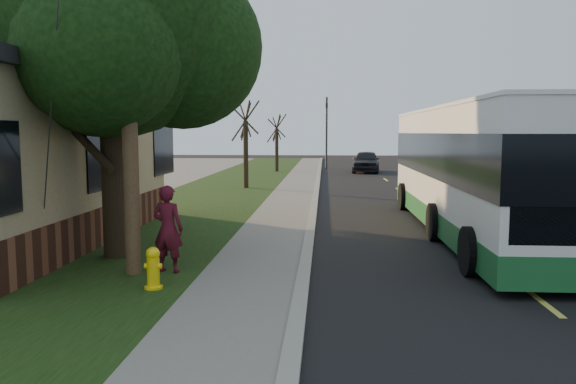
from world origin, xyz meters
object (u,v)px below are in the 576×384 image
(transit_bus, at_px, (478,167))
(skateboarder, at_px, (168,229))
(utility_pole, at_px, (126,33))
(bare_tree_far, at_px, (277,144))
(dumpster, at_px, (37,193))
(distant_car, at_px, (366,161))
(leafy_tree, at_px, (113,22))
(bare_tree_near, at_px, (246,146))
(fire_hydrant, at_px, (153,268))
(traffic_signal, at_px, (327,128))

(transit_bus, xyz_separation_m, skateboarder, (-7.24, -5.01, -0.93))
(utility_pole, distance_m, skateboarder, 3.77)
(bare_tree_far, distance_m, transit_bus, 24.99)
(bare_tree_far, height_order, dumpster, bare_tree_far)
(distant_car, bearing_deg, leafy_tree, -99.07)
(skateboarder, bearing_deg, bare_tree_near, -74.78)
(distant_car, bearing_deg, skateboarder, -95.51)
(bare_tree_near, xyz_separation_m, distant_car, (6.79, 12.31, -1.38))
(fire_hydrant, xyz_separation_m, bare_tree_near, (-0.90, 18.00, 1.72))
(fire_hydrant, relative_size, distant_car, 0.16)
(utility_pole, relative_size, leafy_tree, 1.16)
(fire_hydrant, xyz_separation_m, utility_pole, (-0.71, 0.99, 4.20))
(skateboarder, xyz_separation_m, dumpster, (-6.75, 7.76, -0.19))
(leafy_tree, bearing_deg, distant_car, 74.92)
(leafy_tree, relative_size, skateboarder, 4.55)
(utility_pole, xyz_separation_m, bare_tree_near, (-0.19, 17.01, -2.48))
(dumpster, relative_size, distant_car, 0.40)
(utility_pole, xyz_separation_m, transit_bus, (7.89, 5.19, -2.78))
(skateboarder, height_order, distant_car, skateboarder)
(leafy_tree, xyz_separation_m, skateboarder, (1.51, -1.47, -4.24))
(skateboarder, relative_size, distant_car, 0.38)
(bare_tree_near, relative_size, traffic_signal, 0.78)
(fire_hydrant, xyz_separation_m, distant_car, (5.89, 30.31, 0.34))
(bare_tree_near, xyz_separation_m, dumpster, (-5.91, -9.06, -1.42))
(bare_tree_near, relative_size, bare_tree_far, 1.07)
(utility_pole, height_order, transit_bus, utility_pole)
(traffic_signal, bearing_deg, utility_pole, -96.58)
(fire_hydrant, bearing_deg, bare_tree_far, 90.76)
(fire_hydrant, height_order, traffic_signal, traffic_signal)
(dumpster, bearing_deg, fire_hydrant, -52.73)
(utility_pole, distance_m, transit_bus, 9.84)
(utility_pole, height_order, traffic_signal, utility_pole)
(traffic_signal, bearing_deg, leafy_tree, -98.47)
(dumpster, bearing_deg, skateboarder, -49.01)
(skateboarder, xyz_separation_m, distant_car, (5.94, 29.14, -0.16))
(utility_pole, distance_m, bare_tree_near, 17.19)
(distant_car, bearing_deg, bare_tree_far, -171.13)
(dumpster, distance_m, distant_car, 24.86)
(bare_tree_near, bearing_deg, leafy_tree, -92.50)
(bare_tree_near, distance_m, distant_car, 14.13)
(fire_hydrant, height_order, leafy_tree, leafy_tree)
(utility_pole, distance_m, bare_tree_far, 29.13)
(traffic_signal, bearing_deg, bare_tree_far, -131.19)
(leafy_tree, relative_size, dumpster, 4.28)
(fire_hydrant, relative_size, dumpster, 0.41)
(leafy_tree, xyz_separation_m, bare_tree_near, (0.67, 15.35, -3.02))
(bare_tree_near, bearing_deg, traffic_signal, 75.96)
(traffic_signal, height_order, skateboarder, traffic_signal)
(leafy_tree, xyz_separation_m, traffic_signal, (4.67, 31.35, -2.00))
(fire_hydrant, height_order, bare_tree_far, bare_tree_far)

